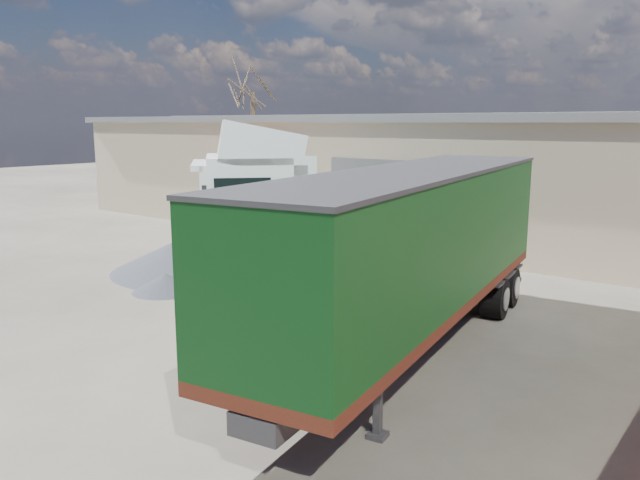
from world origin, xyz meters
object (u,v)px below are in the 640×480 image
Objects in this scene: box_trailer at (415,242)px; panel_van at (280,233)px; bare_tree at (253,77)px; orange_skip at (232,222)px; tractor_unit at (288,230)px.

box_trailer reaches higher than panel_van.
box_trailer is 10.77m from panel_van.
box_trailer is 2.79× the size of panel_van.
bare_tree is 2.16× the size of panel_van.
panel_van is 4.07m from orange_skip.
panel_van is at bearing -2.26° from orange_skip.
tractor_unit is 1.66× the size of panel_van.
bare_tree is 1.30× the size of tractor_unit.
panel_van is at bearing 176.14° from tractor_unit.
panel_van is 1.37× the size of orange_skip.
panel_van is (13.87, -13.16, -7.05)m from bare_tree.
box_trailer is at bearing -9.53° from panel_van.
tractor_unit reaches higher than box_trailer.
box_trailer is at bearing -39.61° from bare_tree.
tractor_unit is 4.51m from box_trailer.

